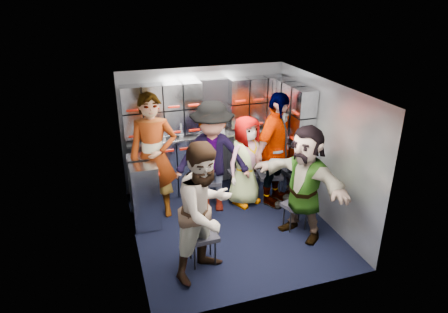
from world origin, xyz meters
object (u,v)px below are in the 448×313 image
object	(u,v)px
jump_seat_mid_right	(269,176)
attendant_arc_c	(246,161)
jump_seat_mid_left	(210,182)
jump_seat_center	(242,175)
attendant_arc_b	(212,158)
attendant_arc_d	(276,150)
jump_seat_near_right	(296,206)
attendant_arc_a	(205,211)
attendant_arc_e	(304,183)
jump_seat_near_left	(202,237)
attendant_standing	(154,157)

from	to	relation	value
jump_seat_mid_right	attendant_arc_c	distance (m)	0.56
jump_seat_mid_left	jump_seat_center	xyz separation A→B (m)	(0.56, 0.03, 0.02)
attendant_arc_b	attendant_arc_d	distance (m)	1.01
jump_seat_center	jump_seat_near_right	world-z (taller)	jump_seat_center
attendant_arc_a	attendant_arc_e	world-z (taller)	attendant_arc_a
jump_seat_near_right	jump_seat_near_left	bearing A→B (deg)	-166.03
jump_seat_near_right	attendant_arc_b	size ratio (longest dim) A/B	0.24
jump_seat_near_left	attendant_arc_c	world-z (taller)	attendant_arc_c
jump_seat_near_right	jump_seat_mid_right	bearing A→B (deg)	89.75
jump_seat_mid_left	attendant_arc_b	xyz separation A→B (m)	(-0.00, -0.18, 0.50)
jump_seat_near_right	attendant_arc_a	bearing A→B (deg)	-159.77
jump_seat_near_left	attendant_standing	world-z (taller)	attendant_standing
jump_seat_near_left	attendant_arc_a	world-z (taller)	attendant_arc_a
jump_seat_near_right	attendant_arc_b	world-z (taller)	attendant_arc_b
attendant_standing	attendant_arc_d	size ratio (longest dim) A/B	1.04
jump_seat_center	jump_seat_near_right	xyz separation A→B (m)	(0.43, -1.10, -0.06)
jump_seat_near_left	attendant_arc_d	bearing A→B (deg)	37.40
jump_seat_center	jump_seat_near_left	bearing A→B (deg)	-125.98
jump_seat_center	attendant_arc_d	distance (m)	0.75
attendant_arc_d	attendant_arc_c	bearing A→B (deg)	126.26
jump_seat_near_right	attendant_arc_b	xyz separation A→B (m)	(-1.00, 0.88, 0.54)
jump_seat_mid_right	attendant_arc_c	xyz separation A→B (m)	(-0.44, -0.04, 0.35)
attendant_arc_b	attendant_standing	bearing A→B (deg)	-171.60
attendant_arc_d	attendant_arc_e	distance (m)	0.96
jump_seat_mid_right	attendant_arc_b	world-z (taller)	attendant_arc_b
attendant_arc_c	attendant_arc_a	bearing A→B (deg)	-148.03
jump_seat_near_left	jump_seat_center	distance (m)	1.82
jump_seat_mid_right	attendant_arc_d	size ratio (longest dim) A/B	0.24
attendant_arc_c	jump_seat_mid_right	bearing A→B (deg)	-16.73
jump_seat_center	attendant_arc_a	bearing A→B (deg)	-122.89
attendant_standing	jump_seat_near_right	bearing A→B (deg)	-17.91
jump_seat_near_right	attendant_arc_e	world-z (taller)	attendant_arc_e
attendant_arc_b	attendant_arc_d	bearing A→B (deg)	9.85
jump_seat_mid_right	attendant_arc_a	bearing A→B (deg)	-134.90
jump_seat_near_right	attendant_arc_e	size ratio (longest dim) A/B	0.26
jump_seat_near_left	jump_seat_mid_right	size ratio (longest dim) A/B	0.97
jump_seat_mid_right	jump_seat_mid_left	bearing A→B (deg)	174.02
jump_seat_center	attendant_standing	xyz separation A→B (m)	(-1.43, -0.10, 0.55)
jump_seat_center	attendant_arc_c	world-z (taller)	attendant_arc_c
jump_seat_near_right	attendant_arc_c	xyz separation A→B (m)	(-0.43, 0.92, 0.39)
jump_seat_mid_left	jump_seat_near_right	xyz separation A→B (m)	(1.00, -1.06, -0.04)
attendant_arc_d	attendant_arc_b	bearing A→B (deg)	137.88
jump_seat_near_left	attendant_arc_d	world-z (taller)	attendant_arc_d
attendant_arc_e	attendant_arc_d	bearing A→B (deg)	153.58
attendant_arc_c	attendant_arc_d	distance (m)	0.50
jump_seat_near_left	attendant_arc_b	size ratio (longest dim) A/B	0.24
jump_seat_near_right	attendant_standing	xyz separation A→B (m)	(-1.87, 1.00, 0.61)
jump_seat_near_right	attendant_arc_d	world-z (taller)	attendant_arc_d
jump_seat_near_left	attendant_arc_a	bearing A→B (deg)	-90.00
attendant_arc_b	attendant_arc_c	xyz separation A→B (m)	(0.56, 0.03, -0.15)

